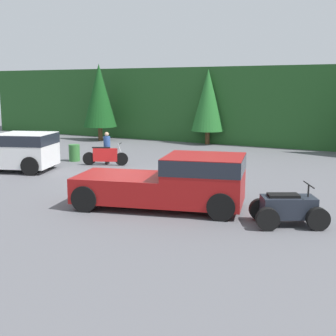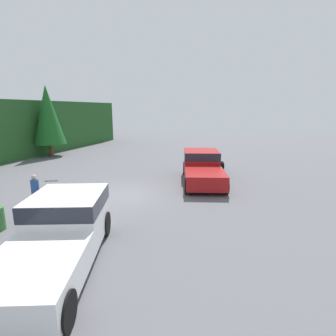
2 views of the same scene
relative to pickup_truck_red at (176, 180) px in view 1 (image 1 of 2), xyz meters
The scene contains 10 objects.
ground_plane 5.43m from the pickup_truck_red, 141.52° to the left, with size 80.00×80.00×0.00m, color #5B5B60.
hillside_backdrop 19.85m from the pickup_truck_red, 102.23° to the left, with size 44.00×6.00×5.20m.
tree_left 20.10m from the pickup_truck_red, 133.88° to the left, with size 2.41×2.41×5.48m.
tree_mid_left 17.24m from the pickup_truck_red, 110.63° to the left, with size 2.22×2.22×5.05m.
pickup_truck_red is the anchor object (origin of this frame).
pickup_truck_second 10.41m from the pickup_truck_red, 166.76° to the left, with size 5.71×3.88×1.77m.
dirt_bike 9.06m from the pickup_truck_red, 140.88° to the left, with size 2.14×1.11×1.13m.
quad_atv 3.68m from the pickup_truck_red, ahead, with size 2.39×2.08×1.20m.
rider_person 9.45m from the pickup_truck_red, 139.66° to the left, with size 0.43×0.43×1.63m.
steel_barrel 11.05m from the pickup_truck_red, 147.01° to the left, with size 0.58×0.58×0.88m.
Camera 1 is at (11.06, -16.39, 3.96)m, focal length 50.00 mm.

